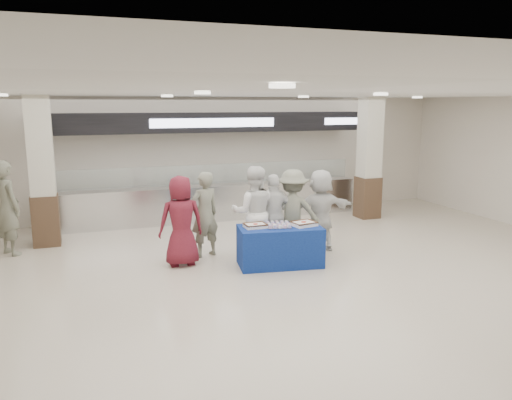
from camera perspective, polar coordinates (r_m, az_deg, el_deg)
name	(u,v)px	position (r m, az deg, el deg)	size (l,w,h in m)	color
ground	(294,288)	(8.45, 4.40, -10.00)	(14.00, 14.00, 0.00)	beige
serving_line	(211,176)	(13.14, -5.11, 2.76)	(8.70, 0.85, 2.80)	silver
column_left	(42,175)	(11.52, -23.23, 2.63)	(0.55, 0.55, 3.20)	#3C291B
column_right	(369,161)	(13.58, 12.79, 4.38)	(0.55, 0.55, 3.20)	#3C291B
display_table	(280,246)	(9.46, 2.75, -5.28)	(1.55, 0.78, 0.75)	navy
sheet_cake_left	(255,225)	(9.29, -0.08, -2.90)	(0.40, 0.31, 0.09)	white
sheet_cake_right	(304,223)	(9.47, 5.48, -2.67)	(0.49, 0.41, 0.09)	white
cupcake_tray	(278,225)	(9.35, 2.58, -2.86)	(0.51, 0.43, 0.07)	#A6A6AA
civilian_maroon	(181,221)	(9.45, -8.55, -2.37)	(0.84, 0.55, 1.72)	maroon
soldier_a	(205,214)	(9.95, -5.90, -1.65)	(0.63, 0.41, 1.71)	slate
chef_tall	(254,212)	(9.81, -0.26, -1.42)	(0.89, 0.69, 1.84)	white
chef_short	(274,215)	(9.97, 2.09, -1.74)	(0.97, 0.40, 1.65)	white
soldier_b	(293,212)	(10.12, 4.21, -1.37)	(1.12, 0.64, 1.73)	slate
civilian_white	(320,210)	(10.38, 7.33, -1.16)	(1.59, 0.51, 1.71)	white
soldier_bg	(7,208)	(11.18, -26.55, -0.80)	(0.70, 0.46, 1.93)	slate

